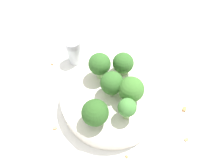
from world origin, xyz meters
The scene contains 14 objects.
ground_plane centered at (0.00, 0.00, 0.00)m, with size 3.00×3.00×0.00m, color white.
bowl centered at (0.00, 0.00, 0.02)m, with size 0.20×0.20×0.04m, color silver.
broccoli_floret_0 centered at (0.00, 0.00, 0.07)m, with size 0.04×0.04×0.06m.
broccoli_floret_1 centered at (0.02, -0.05, 0.07)m, with size 0.04×0.04×0.05m.
broccoli_floret_2 centered at (-0.03, -0.01, 0.07)m, with size 0.05×0.05×0.06m.
broccoli_floret_3 centered at (-0.05, 0.02, 0.07)m, with size 0.03×0.03×0.05m.
broccoli_floret_4 centered at (0.04, -0.01, 0.08)m, with size 0.04×0.04×0.06m.
broccoli_floret_5 centered at (-0.02, 0.06, 0.07)m, with size 0.05×0.05×0.05m.
pepper_shaker centered at (0.14, -0.03, 0.03)m, with size 0.04×0.04×0.06m.
almond_crumb_0 centered at (0.17, 0.02, 0.00)m, with size 0.01×0.00×0.01m, color olive.
almond_crumb_1 centered at (-0.09, 0.06, 0.00)m, with size 0.01×0.00×0.01m, color olive.
almond_crumb_2 centered at (0.04, 0.12, 0.00)m, with size 0.01×0.01×0.01m, color tan.
almond_crumb_3 centered at (-0.12, -0.09, 0.00)m, with size 0.01×0.01×0.01m, color olive.
almond_crumb_4 centered at (-0.16, -0.04, 0.00)m, with size 0.01×0.01×0.01m, color #AD7F4C.
Camera 1 is at (-0.16, 0.16, 0.39)m, focal length 35.00 mm.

